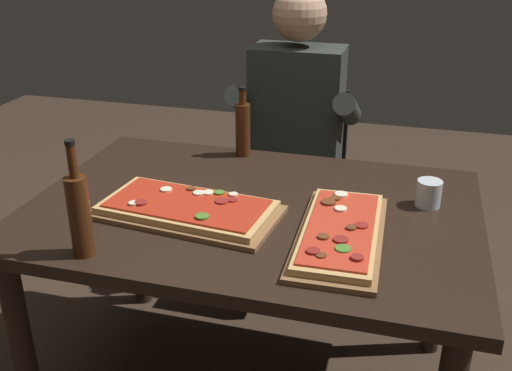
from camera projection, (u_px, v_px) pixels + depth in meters
dining_table at (252, 233)px, 1.90m from camera, size 1.40×0.96×0.74m
pizza_rectangular_front at (187, 209)px, 1.80m from camera, size 0.58×0.34×0.05m
pizza_rectangular_left at (340, 233)px, 1.66m from camera, size 0.25×0.54×0.05m
wine_bottle_dark at (79, 213)px, 1.54m from camera, size 0.06×0.06×0.33m
oil_bottle_amber at (243, 127)px, 2.22m from camera, size 0.06×0.06×0.27m
tumbler_near_camera at (429, 193)px, 1.84m from camera, size 0.08×0.08×0.09m
diner_chair at (298, 176)px, 2.72m from camera, size 0.44×0.44×0.87m
seated_diner at (294, 131)px, 2.51m from camera, size 0.53×0.41×1.33m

